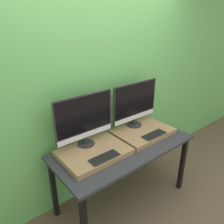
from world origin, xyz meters
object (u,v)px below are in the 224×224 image
(keyboard_left, at_px, (105,157))
(keyboard_right, at_px, (154,135))
(monitor_right, at_px, (135,103))
(monitor_left, at_px, (85,118))

(keyboard_left, xyz_separation_m, keyboard_right, (0.71, 0.00, 0.00))
(keyboard_left, xyz_separation_m, monitor_right, (0.71, 0.33, 0.29))
(monitor_right, height_order, keyboard_right, monitor_right)
(monitor_right, bearing_deg, keyboard_right, -90.00)
(monitor_left, relative_size, monitor_right, 1.00)
(monitor_left, bearing_deg, monitor_right, 0.00)
(keyboard_left, distance_m, keyboard_right, 0.71)
(monitor_right, bearing_deg, monitor_left, 180.00)
(monitor_left, relative_size, keyboard_left, 2.13)
(monitor_right, bearing_deg, keyboard_left, -155.39)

